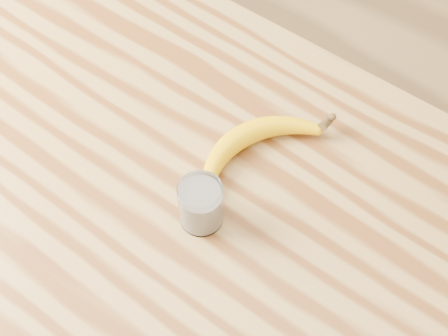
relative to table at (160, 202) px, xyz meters
The scene contains 3 objects.
table is the anchor object (origin of this frame).
smoothie_glass 0.22m from the table, 14.32° to the right, with size 0.07×0.07×0.09m.
banana 0.22m from the table, 53.95° to the left, with size 0.12×0.33×0.04m, color #E9AA00, non-canonical shape.
Camera 1 is at (0.45, -0.40, 1.77)m, focal length 50.00 mm.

